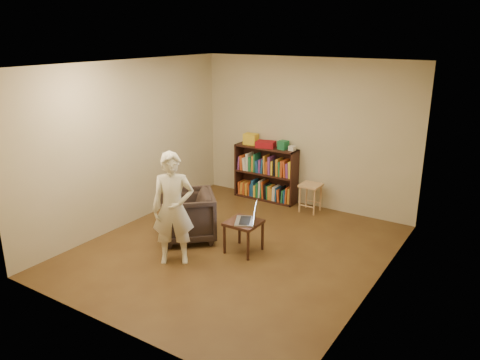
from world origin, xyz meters
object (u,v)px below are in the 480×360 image
Objects in this scene: laptop at (249,218)px; stool at (311,190)px; armchair at (187,216)px; person at (173,209)px; bookshelf at (266,176)px; side_table at (244,227)px.

stool is at bearing 151.45° from laptop.
person is at bearing -16.97° from armchair.
laptop is 1.07m from person.
person reaches higher than laptop.
bookshelf is 2.42× the size of stool.
side_table is 0.99× the size of laptop.
bookshelf is 2.17m from armchair.
stool is at bearing -8.13° from bookshelf.
bookshelf is 2.23m from side_table.
bookshelf reaches higher than side_table.
person is (0.32, -0.67, 0.40)m from armchair.
side_table is (0.82, -2.08, -0.06)m from bookshelf.
stool is 1.06× the size of laptop.
laptop is at bearing 53.19° from armchair.
laptop reaches higher than armchair.
armchair is 1.04m from laptop.
stool is at bearing 38.39° from person.
armchair is at bearing -110.53° from laptop.
armchair is 1.74× the size of side_table.
stool is 1.94m from side_table.
side_table is at bearing -100.22° from laptop.
bookshelf is at bearing 133.80° from armchair.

